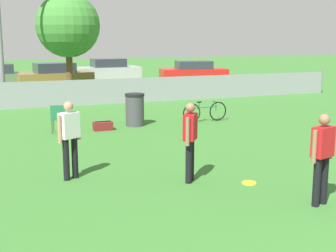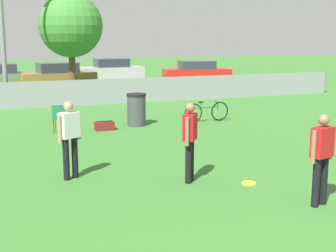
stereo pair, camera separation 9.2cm
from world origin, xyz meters
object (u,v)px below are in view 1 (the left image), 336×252
(player_defender_red, at_px, (190,137))
(folding_chair_sideline, at_px, (59,117))
(player_receiver_white, at_px, (70,135))
(gear_bag_sideline, at_px, (103,126))
(parked_car_red, at_px, (194,72))
(trash_bin, at_px, (135,110))
(bicycle_sideline, at_px, (205,112))
(tree_near_pole, at_px, (68,26))
(frisbee_disc, at_px, (249,183))
(player_thrower_red, at_px, (322,153))
(parked_car_tan, at_px, (55,76))
(parked_car_silver, at_px, (108,70))

(player_defender_red, relative_size, folding_chair_sideline, 1.85)
(player_receiver_white, height_order, gear_bag_sideline, player_receiver_white)
(parked_car_red, bearing_deg, trash_bin, -111.90)
(player_receiver_white, relative_size, bicycle_sideline, 0.95)
(bicycle_sideline, height_order, gear_bag_sideline, bicycle_sideline)
(tree_near_pole, relative_size, frisbee_disc, 16.88)
(tree_near_pole, bearing_deg, player_defender_red, -90.70)
(player_thrower_red, distance_m, trash_bin, 8.34)
(gear_bag_sideline, bearing_deg, folding_chair_sideline, 178.11)
(bicycle_sideline, xyz_separation_m, gear_bag_sideline, (-3.65, -0.17, -0.21))
(trash_bin, bearing_deg, bicycle_sideline, -4.61)
(player_receiver_white, bearing_deg, frisbee_disc, -54.42)
(gear_bag_sideline, bearing_deg, parked_car_red, 55.34)
(player_defender_red, xyz_separation_m, bicycle_sideline, (3.25, 6.02, -0.59))
(player_thrower_red, height_order, frisbee_disc, player_thrower_red)
(tree_near_pole, xyz_separation_m, frisbee_disc, (0.87, -15.76, -3.42))
(player_defender_red, relative_size, frisbee_disc, 5.46)
(bicycle_sideline, relative_size, trash_bin, 1.60)
(parked_car_tan, bearing_deg, parked_car_silver, 35.12)
(folding_chair_sideline, xyz_separation_m, bicycle_sideline, (5.00, 0.13, -0.15))
(player_receiver_white, bearing_deg, trash_bin, 31.70)
(tree_near_pole, bearing_deg, player_receiver_white, -99.68)
(player_receiver_white, bearing_deg, folding_chair_sideline, 56.25)
(frisbee_disc, height_order, trash_bin, trash_bin)
(tree_near_pole, xyz_separation_m, trash_bin, (0.59, -8.97, -2.89))
(player_defender_red, xyz_separation_m, trash_bin, (0.78, 6.22, -0.40))
(folding_chair_sideline, bearing_deg, parked_car_silver, -94.59)
(tree_near_pole, xyz_separation_m, parked_car_tan, (-0.26, 3.56, -2.74))
(player_thrower_red, height_order, gear_bag_sideline, player_thrower_red)
(tree_near_pole, bearing_deg, player_thrower_red, -85.41)
(tree_near_pole, height_order, frisbee_disc, tree_near_pole)
(parked_car_silver, bearing_deg, player_receiver_white, -106.91)
(tree_near_pole, bearing_deg, trash_bin, -86.24)
(trash_bin, xyz_separation_m, parked_car_silver, (3.14, 15.93, 0.17))
(player_thrower_red, bearing_deg, tree_near_pole, 77.97)
(player_defender_red, xyz_separation_m, frisbee_disc, (1.06, -0.57, -0.92))
(folding_chair_sideline, xyz_separation_m, gear_bag_sideline, (1.35, -0.04, -0.37))
(player_thrower_red, bearing_deg, parked_car_silver, 67.86)
(tree_near_pole, xyz_separation_m, gear_bag_sideline, (-0.58, -9.34, -3.29))
(tree_near_pole, height_order, trash_bin, tree_near_pole)
(gear_bag_sideline, relative_size, parked_car_red, 0.13)
(frisbee_disc, height_order, parked_car_tan, parked_car_tan)
(folding_chair_sideline, distance_m, parked_car_red, 16.80)
(folding_chair_sideline, bearing_deg, gear_bag_sideline, -167.26)
(parked_car_tan, bearing_deg, bicycle_sideline, -80.71)
(trash_bin, bearing_deg, player_receiver_white, -120.12)
(player_receiver_white, height_order, parked_car_tan, player_receiver_white)
(folding_chair_sideline, height_order, parked_car_red, parked_car_red)
(bicycle_sideline, distance_m, parked_car_red, 14.12)
(parked_car_silver, distance_m, parked_car_red, 5.73)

